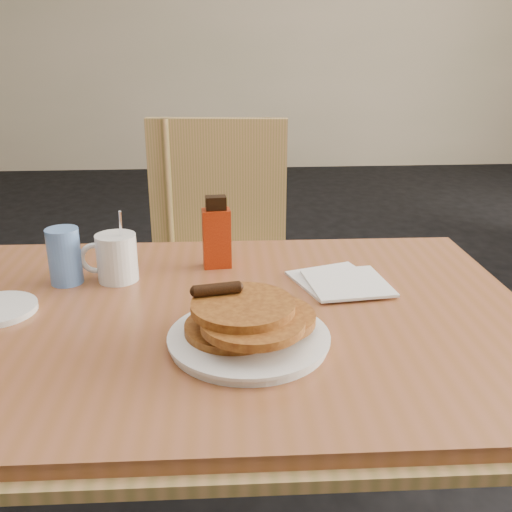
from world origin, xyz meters
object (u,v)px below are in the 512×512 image
at_px(chair_main_far, 219,249).
at_px(coffee_mug, 115,257).
at_px(main_table, 211,330).
at_px(pancake_plate, 249,328).
at_px(blue_tumbler, 65,256).
at_px(syrup_bottle, 217,235).

bearing_deg(chair_main_far, coffee_mug, -105.11).
height_order(main_table, pancake_plate, pancake_plate).
relative_size(chair_main_far, pancake_plate, 3.61).
bearing_deg(coffee_mug, blue_tumbler, -160.78).
distance_m(main_table, chair_main_far, 0.76).
bearing_deg(chair_main_far, main_table, -85.53).
height_order(coffee_mug, blue_tumbler, coffee_mug).
height_order(pancake_plate, blue_tumbler, blue_tumbler).
bearing_deg(blue_tumbler, pancake_plate, -38.26).
relative_size(main_table, syrup_bottle, 7.81).
height_order(chair_main_far, syrup_bottle, chair_main_far).
height_order(coffee_mug, syrup_bottle, syrup_bottle).
height_order(chair_main_far, pancake_plate, chair_main_far).
xyz_separation_m(main_table, coffee_mug, (-0.20, 0.17, 0.09)).
height_order(chair_main_far, blue_tumbler, chair_main_far).
bearing_deg(pancake_plate, main_table, 117.14).
distance_m(chair_main_far, coffee_mug, 0.66).
xyz_separation_m(pancake_plate, syrup_bottle, (-0.05, 0.37, 0.05)).
bearing_deg(main_table, coffee_mug, 139.66).
distance_m(pancake_plate, coffee_mug, 0.41).
bearing_deg(chair_main_far, pancake_plate, -80.91).
xyz_separation_m(chair_main_far, blue_tumbler, (-0.33, -0.59, 0.20)).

